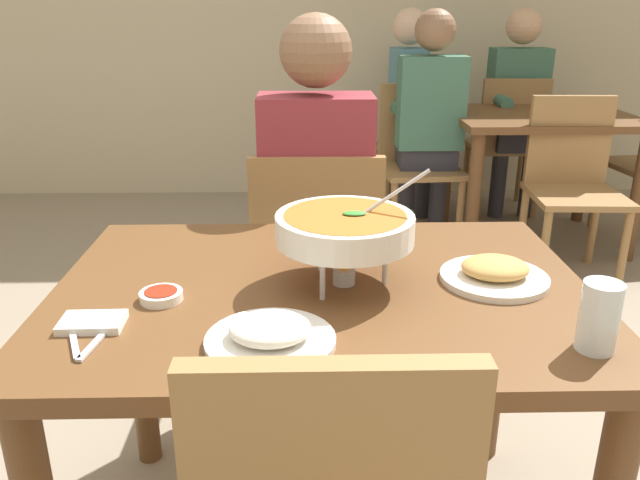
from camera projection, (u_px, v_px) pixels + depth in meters
The scene contains 19 objects.
dining_table_main at pixel (322, 332), 1.44m from camera, with size 1.17×0.84×0.75m.
chair_diner_main at pixel (316, 263), 2.14m from camera, with size 0.44×0.44×0.90m.
diner_main at pixel (316, 193), 2.09m from camera, with size 0.40×0.45×1.31m.
curry_bowl at pixel (345, 229), 1.36m from camera, with size 0.33×0.30×0.26m.
rice_plate at pixel (270, 335), 1.15m from camera, with size 0.24×0.24×0.06m.
appetizer_plate at pixel (495, 273), 1.41m from camera, with size 0.24×0.24×0.06m.
sauce_dish at pixel (161, 295), 1.32m from camera, with size 0.09×0.09×0.02m.
napkin_folded at pixel (92, 322), 1.22m from camera, with size 0.12×0.08×0.02m, color white.
fork_utensil at pixel (73, 337), 1.17m from camera, with size 0.01×0.17×0.01m, color silver.
spoon_utensil at pixel (100, 337), 1.17m from camera, with size 0.01×0.17×0.01m, color silver.
drink_glass at pixel (599, 320), 1.12m from camera, with size 0.07×0.07×0.13m.
dining_table_far at pixel (539, 137), 3.60m from camera, with size 1.00×0.80×0.75m.
chair_bg_left at pixel (508, 138), 4.11m from camera, with size 0.46×0.46×0.90m.
chair_bg_middle at pixel (427, 138), 4.12m from camera, with size 0.47×0.47×0.90m.
chair_bg_right at pixel (417, 153), 3.69m from camera, with size 0.47×0.47×0.90m.
chair_bg_window at pixel (572, 177), 3.20m from camera, with size 0.46×0.46×0.90m.
patron_bg_left at pixel (518, 101), 4.04m from camera, with size 0.40×0.45×1.31m.
patron_bg_middle at pixel (413, 101), 4.05m from camera, with size 0.45×0.40×1.31m.
patron_bg_right at pixel (429, 115), 3.55m from camera, with size 0.40×0.45×1.31m.
Camera 1 is at (-0.03, -1.27, 1.33)m, focal length 35.52 mm.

